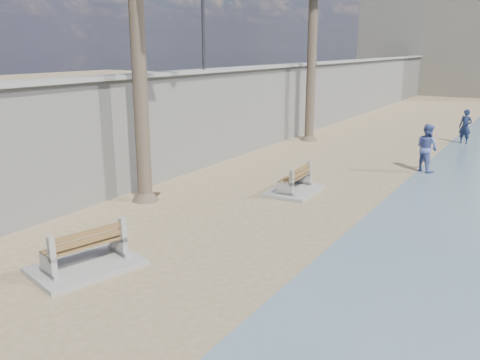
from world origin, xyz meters
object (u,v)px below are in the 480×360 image
at_px(bench_near, 85,251).
at_px(person_a, 466,124).
at_px(bench_far, 294,181).
at_px(person_b, 427,145).

height_order(bench_near, person_a, person_a).
bearing_deg(bench_far, bench_near, -99.17).
distance_m(bench_near, person_b, 13.03).
bearing_deg(person_a, person_b, -75.09).
xyz_separation_m(bench_far, person_b, (2.87, 5.02, 0.61)).
bearing_deg(person_a, bench_far, -87.57).
height_order(bench_far, person_b, person_b).
relative_size(person_a, person_b, 0.96).
bearing_deg(bench_far, person_a, 74.47).
xyz_separation_m(bench_far, person_a, (3.22, 11.59, 0.57)).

